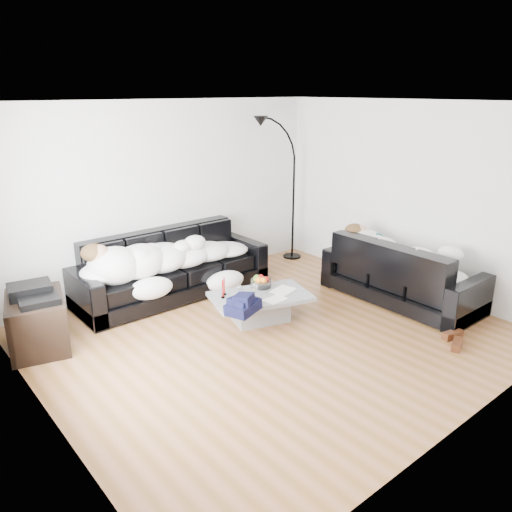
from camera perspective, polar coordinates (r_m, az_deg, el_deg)
ground at (r=5.88m, az=1.89°, el=-9.06°), size 5.00×5.00×0.00m
wall_back at (r=7.19m, az=-10.04°, el=6.85°), size 5.00×0.02×2.60m
wall_left at (r=4.25m, az=-24.07°, el=-2.74°), size 0.02×4.50×2.60m
wall_right at (r=7.27m, az=17.04°, el=6.43°), size 0.02×4.50×2.60m
ceiling at (r=5.21m, az=2.20°, el=17.16°), size 5.00×5.00×0.00m
sofa_back at (r=6.92m, az=-9.52°, el=-1.02°), size 2.67×0.93×0.87m
sofa_right at (r=6.94m, az=16.36°, el=-1.60°), size 0.90×2.09×0.85m
sleeper_back at (r=6.81m, az=-9.40°, el=0.53°), size 2.26×0.78×0.45m
sleeper_right at (r=6.87m, az=16.52°, el=0.09°), size 0.76×1.79×0.44m
teal_cushion at (r=7.16m, az=12.05°, el=1.87°), size 0.42×0.38×0.20m
coffee_table at (r=6.16m, az=0.52°, el=-5.92°), size 1.34×1.01×0.35m
fruit_bowl at (r=6.30m, az=0.58°, el=-2.87°), size 0.28×0.28×0.16m
wine_glass_a at (r=5.98m, az=-1.90°, el=-4.06°), size 0.08×0.08×0.16m
wine_glass_b at (r=5.89m, az=-1.69°, el=-4.49°), size 0.07×0.07×0.15m
wine_glass_c at (r=5.97m, az=-0.12°, el=-3.99°), size 0.09×0.09×0.19m
candle_left at (r=5.97m, az=-3.83°, el=-3.82°), size 0.05×0.05×0.23m
candle_right at (r=6.05m, az=-3.66°, el=-3.48°), size 0.04×0.04×0.23m
newspaper_a at (r=6.22m, az=3.14°, el=-3.91°), size 0.35×0.29×0.01m
newspaper_b at (r=5.95m, az=2.21°, el=-4.96°), size 0.28×0.20×0.01m
navy_jacket at (r=5.57m, az=-1.62°, el=-4.77°), size 0.44×0.39×0.19m
shoes at (r=6.12m, az=21.79°, el=-8.85°), size 0.48×0.39×0.10m
av_cabinet at (r=6.02m, az=-23.70°, el=-6.97°), size 0.78×0.97×0.58m
stereo at (r=5.88m, az=-24.15°, el=-3.82°), size 0.49×0.40×0.13m
floor_lamp at (r=8.27m, az=4.30°, el=6.71°), size 0.78×0.38×2.07m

